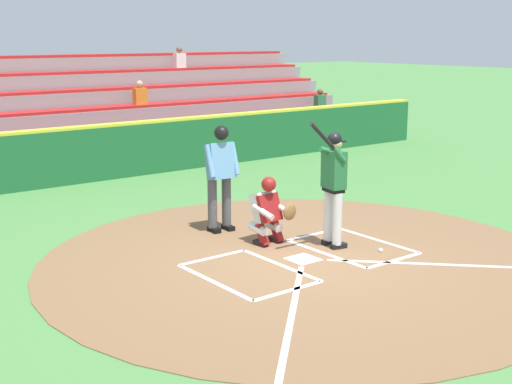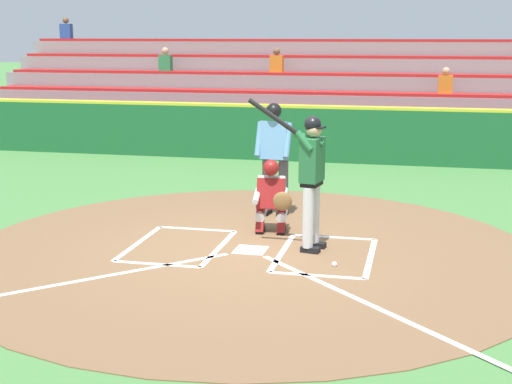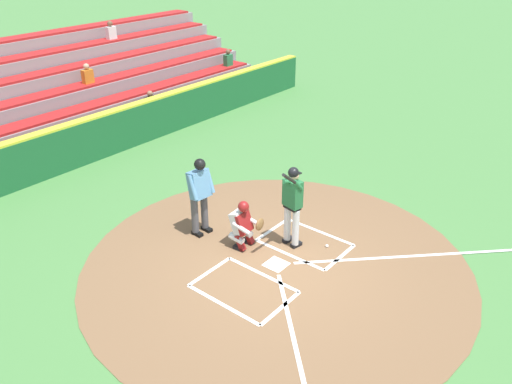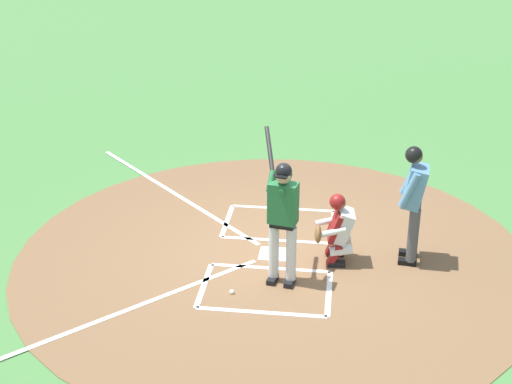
# 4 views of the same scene
# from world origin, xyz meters

# --- Properties ---
(ground_plane) EXTENTS (120.00, 120.00, 0.00)m
(ground_plane) POSITION_xyz_m (0.00, 0.00, 0.00)
(ground_plane) COLOR #4C8442
(dirt_circle) EXTENTS (8.00, 8.00, 0.01)m
(dirt_circle) POSITION_xyz_m (0.00, 0.00, 0.01)
(dirt_circle) COLOR brown
(dirt_circle) RESTS_ON ground
(home_plate_and_chalk) EXTENTS (7.93, 4.91, 0.01)m
(home_plate_and_chalk) POSITION_xyz_m (0.00, 0.88, 0.01)
(home_plate_and_chalk) COLOR white
(home_plate_and_chalk) RESTS_ON dirt_circle
(batter) EXTENTS (1.03, 0.58, 2.13)m
(batter) POSITION_xyz_m (-0.80, -0.20, 1.10)
(batter) COLOR silver
(batter) RESTS_ON ground
(catcher) EXTENTS (0.62, 0.61, 1.13)m
(catcher) POSITION_xyz_m (-0.10, -0.97, 0.59)
(catcher) COLOR black
(catcher) RESTS_ON ground
(plate_umpire) EXTENTS (0.60, 0.45, 1.86)m
(plate_umpire) POSITION_xyz_m (0.08, -2.07, 1.08)
(plate_umpire) COLOR #4C4C51
(plate_umpire) RESTS_ON ground
(baseball) EXTENTS (0.07, 0.07, 0.07)m
(baseball) POSITION_xyz_m (-1.22, 0.47, 0.04)
(baseball) COLOR white
(baseball) RESTS_ON ground
(backstop_wall) EXTENTS (22.00, 0.36, 1.31)m
(backstop_wall) POSITION_xyz_m (0.00, -7.50, 0.65)
(backstop_wall) COLOR #1E6033
(backstop_wall) RESTS_ON ground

